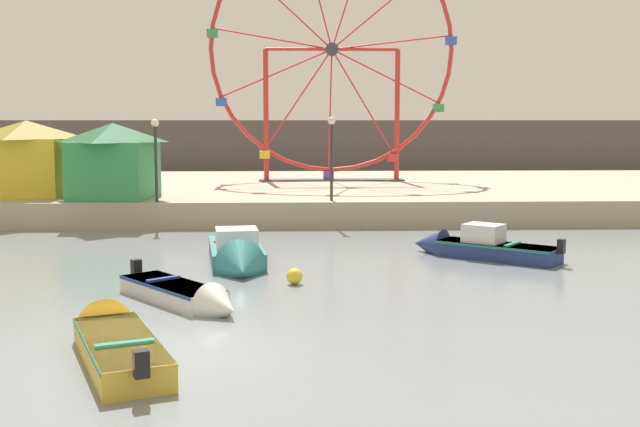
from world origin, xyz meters
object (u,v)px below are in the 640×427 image
object	(u,v)px
ferris_wheel_red_frame	(332,53)
carnival_booth_green_kiosk	(114,159)
motorboat_navy_blue	(476,246)
promenade_lamp_far	(332,145)
mooring_buoy_orange	(295,276)
promenade_lamp_near	(156,147)
carnival_booth_yellow_awning	(28,156)
motorboat_mustard_yellow	(113,339)
motorboat_pale_grey	(187,296)
motorboat_teal_painted	(238,255)

from	to	relation	value
ferris_wheel_red_frame	carnival_booth_green_kiosk	xyz separation A→B (m)	(-9.81, -9.30, -5.26)
carnival_booth_green_kiosk	motorboat_navy_blue	bearing A→B (deg)	-27.66
promenade_lamp_far	mooring_buoy_orange	world-z (taller)	promenade_lamp_far
promenade_lamp_far	mooring_buoy_orange	distance (m)	12.00
promenade_lamp_far	promenade_lamp_near	bearing A→B (deg)	-177.60
ferris_wheel_red_frame	carnival_booth_yellow_awning	world-z (taller)	ferris_wheel_red_frame
motorboat_mustard_yellow	carnival_booth_yellow_awning	size ratio (longest dim) A/B	1.21
carnival_booth_yellow_awning	carnival_booth_green_kiosk	world-z (taller)	carnival_booth_yellow_awning
ferris_wheel_red_frame	promenade_lamp_near	bearing A→B (deg)	-125.25
ferris_wheel_red_frame	motorboat_pale_grey	bearing A→B (deg)	-101.02
carnival_booth_yellow_awning	motorboat_teal_painted	bearing A→B (deg)	-47.99
motorboat_pale_grey	motorboat_navy_blue	size ratio (longest dim) A/B	0.88
motorboat_teal_painted	carnival_booth_yellow_awning	bearing A→B (deg)	-146.77
motorboat_mustard_yellow	mooring_buoy_orange	xyz separation A→B (m)	(3.50, 6.13, -0.05)
carnival_booth_green_kiosk	promenade_lamp_far	size ratio (longest dim) A/B	1.20
promenade_lamp_near	mooring_buoy_orange	world-z (taller)	promenade_lamp_near
motorboat_pale_grey	mooring_buoy_orange	world-z (taller)	motorboat_pale_grey
carnival_booth_green_kiosk	motorboat_pale_grey	bearing A→B (deg)	-66.02
carnival_booth_yellow_awning	mooring_buoy_orange	bearing A→B (deg)	-49.18
ferris_wheel_red_frame	promenade_lamp_far	bearing A→B (deg)	-93.09
motorboat_teal_painted	carnival_booth_yellow_awning	xyz separation A→B (m)	(-10.07, 11.78, 2.46)
motorboat_teal_painted	mooring_buoy_orange	distance (m)	3.11
ferris_wheel_red_frame	motorboat_navy_blue	bearing A→B (deg)	-78.45
promenade_lamp_far	carnival_booth_yellow_awning	bearing A→B (deg)	167.71
ferris_wheel_red_frame	promenade_lamp_near	size ratio (longest dim) A/B	4.08
motorboat_teal_painted	motorboat_mustard_yellow	xyz separation A→B (m)	(-1.79, -8.72, -0.08)
motorboat_mustard_yellow	ferris_wheel_red_frame	xyz separation A→B (m)	(5.68, 28.24, 7.74)
promenade_lamp_far	motorboat_mustard_yellow	bearing A→B (deg)	-106.20
motorboat_pale_grey	motorboat_navy_blue	world-z (taller)	motorboat_navy_blue
promenade_lamp_near	promenade_lamp_far	bearing A→B (deg)	2.40
motorboat_teal_painted	carnival_booth_green_kiosk	size ratio (longest dim) A/B	1.32
motorboat_pale_grey	carnival_booth_yellow_awning	distance (m)	19.25
motorboat_teal_painted	promenade_lamp_near	xyz separation A→B (m)	(-3.86, 8.56, 2.99)
carnival_booth_green_kiosk	promenade_lamp_far	bearing A→B (deg)	-2.81
motorboat_navy_blue	mooring_buoy_orange	world-z (taller)	motorboat_navy_blue
promenade_lamp_far	ferris_wheel_red_frame	bearing A→B (deg)	86.91
promenade_lamp_far	mooring_buoy_orange	xyz separation A→B (m)	(-1.61, -11.45, -3.17)
promenade_lamp_near	promenade_lamp_far	distance (m)	7.18
carnival_booth_yellow_awning	promenade_lamp_far	world-z (taller)	promenade_lamp_far
ferris_wheel_red_frame	mooring_buoy_orange	xyz separation A→B (m)	(-2.18, -22.12, -7.79)
motorboat_pale_grey	motorboat_teal_painted	world-z (taller)	motorboat_teal_painted
motorboat_pale_grey	motorboat_mustard_yellow	distance (m)	3.89
motorboat_pale_grey	carnival_booth_green_kiosk	distance (m)	16.18
motorboat_pale_grey	mooring_buoy_orange	size ratio (longest dim) A/B	9.21
carnival_booth_green_kiosk	promenade_lamp_far	xyz separation A→B (m)	(9.24, -1.36, 0.64)
promenade_lamp_near	promenade_lamp_far	size ratio (longest dim) A/B	0.97
motorboat_pale_grey	carnival_booth_green_kiosk	world-z (taller)	carnival_booth_green_kiosk
carnival_booth_yellow_awning	promenade_lamp_near	world-z (taller)	promenade_lamp_near
motorboat_teal_painted	motorboat_navy_blue	bearing A→B (deg)	92.88
carnival_booth_yellow_awning	promenade_lamp_far	size ratio (longest dim) A/B	1.17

